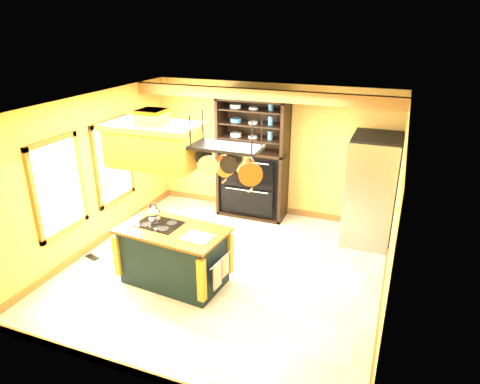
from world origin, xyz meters
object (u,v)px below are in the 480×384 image
Objects in this scene: refrigerator at (371,192)px; hutch at (253,172)px; range_hood at (154,143)px; kitchen_island at (174,255)px; pot_rack at (227,156)px.

refrigerator is 0.79× the size of hutch.
range_hood is 0.54× the size of hutch.
hutch is at bearing 89.63° from kitchen_island.
range_hood is 1.12m from pot_rack.
pot_rack is (1.11, -0.00, -0.07)m from range_hood.
pot_rack reaches higher than refrigerator.
pot_rack is 0.53× the size of refrigerator.
range_hood is at bearing -99.71° from hutch.
kitchen_island is at bearing 179.93° from pot_rack.
hutch is (0.29, 2.85, 0.47)m from kitchen_island.
pot_rack is at bearing -0.00° from range_hood.
range_hood is 3.17m from hutch.
pot_rack reaches higher than hutch.
pot_rack is (0.91, -0.00, 1.69)m from kitchen_island.
pot_rack is 3.29m from refrigerator.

